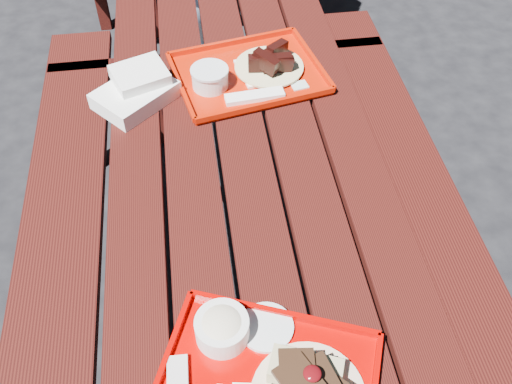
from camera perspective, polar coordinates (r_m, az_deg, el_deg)
ground at (r=2.13m, az=-0.58°, el=-11.68°), size 60.00×60.00×0.00m
picnic_table_near at (r=1.67m, az=-0.72°, el=-2.08°), size 1.41×2.40×0.75m
near_tray at (r=1.17m, az=1.23°, el=-17.56°), size 0.51×0.46×0.13m
far_tray at (r=1.80m, az=-0.94°, el=11.83°), size 0.50×0.43×0.08m
white_cloth at (r=1.75m, az=-11.84°, el=10.00°), size 0.28×0.27×0.09m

